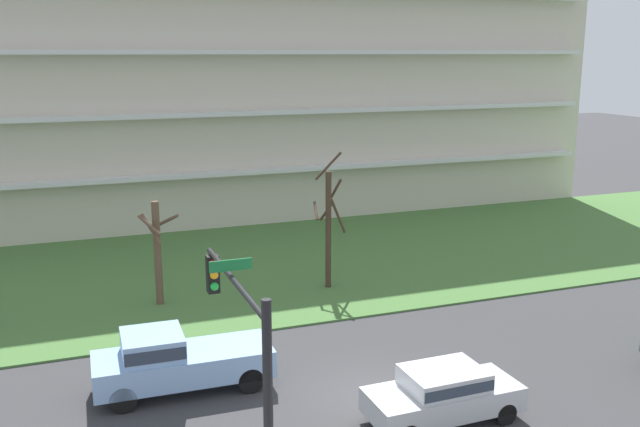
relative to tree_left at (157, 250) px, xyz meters
name	(u,v)px	position (x,y,z in m)	size (l,w,h in m)	color
ground	(374,396)	(4.94, -10.21, -2.39)	(160.00, 160.00, 0.00)	#38383A
grass_lawn_strip	(252,266)	(4.94, 3.79, -2.35)	(80.00, 16.00, 0.08)	#477238
apartment_building	(192,52)	(4.94, 17.32, 7.81)	(51.58, 12.02, 20.39)	beige
tree_left	(157,250)	(0.00, 0.00, 0.00)	(1.68, 1.68, 4.40)	brown
tree_center	(329,224)	(7.28, -0.41, 0.54)	(1.50, 1.55, 6.02)	#423023
sedan_silver_near_left	(443,392)	(6.15, -12.21, -1.52)	(4.42, 1.85, 1.57)	#B7BABF
pickup_blue_center_right	(175,360)	(-0.59, -7.70, -1.37)	(5.45, 2.15, 1.95)	#8CB2E0
traffic_signal_mast	(244,363)	(-0.28, -15.15, 1.72)	(0.90, 4.89, 6.02)	black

